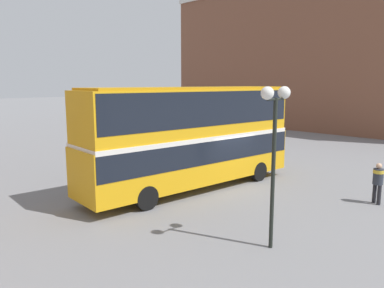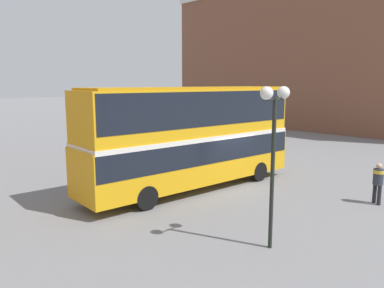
{
  "view_description": "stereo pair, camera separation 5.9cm",
  "coord_description": "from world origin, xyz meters",
  "px_view_note": "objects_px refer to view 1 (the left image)",
  "views": [
    {
      "loc": [
        -13.34,
        -11.41,
        4.92
      ],
      "look_at": [
        -1.5,
        0.91,
        2.14
      ],
      "focal_mm": 35.0,
      "sensor_mm": 36.0,
      "label": 1
    },
    {
      "loc": [
        -13.3,
        -11.45,
        4.92
      ],
      "look_at": [
        -1.5,
        0.91,
        2.14
      ],
      "focal_mm": 35.0,
      "sensor_mm": 36.0,
      "label": 2
    }
  ],
  "objects_px": {
    "pedestrian_foreground": "(378,179)",
    "street_lamp_twin_globe": "(275,125)",
    "parked_car_kerb_near": "(137,127)",
    "double_decker_bus": "(192,132)"
  },
  "relations": [
    {
      "from": "double_decker_bus",
      "to": "street_lamp_twin_globe",
      "type": "relative_size",
      "value": 2.3
    },
    {
      "from": "pedestrian_foreground",
      "to": "street_lamp_twin_globe",
      "type": "distance_m",
      "value": 7.2
    },
    {
      "from": "pedestrian_foreground",
      "to": "parked_car_kerb_near",
      "type": "distance_m",
      "value": 23.71
    },
    {
      "from": "parked_car_kerb_near",
      "to": "street_lamp_twin_globe",
      "type": "height_order",
      "value": "street_lamp_twin_globe"
    },
    {
      "from": "pedestrian_foreground",
      "to": "parked_car_kerb_near",
      "type": "relative_size",
      "value": 0.43
    },
    {
      "from": "pedestrian_foreground",
      "to": "parked_car_kerb_near",
      "type": "xyz_separation_m",
      "value": [
        4.59,
        23.26,
        -0.22
      ]
    },
    {
      "from": "parked_car_kerb_near",
      "to": "street_lamp_twin_globe",
      "type": "relative_size",
      "value": 0.81
    },
    {
      "from": "double_decker_bus",
      "to": "pedestrian_foreground",
      "type": "height_order",
      "value": "double_decker_bus"
    },
    {
      "from": "pedestrian_foreground",
      "to": "double_decker_bus",
      "type": "bearing_deg",
      "value": -32.63
    },
    {
      "from": "parked_car_kerb_near",
      "to": "street_lamp_twin_globe",
      "type": "xyz_separation_m",
      "value": [
        -11.24,
        -22.63,
        2.91
      ]
    }
  ]
}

